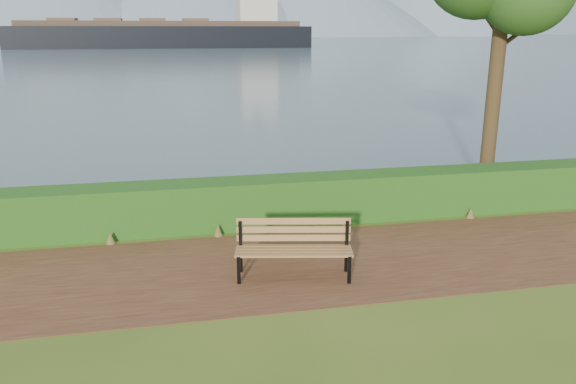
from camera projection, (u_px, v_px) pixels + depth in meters
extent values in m
plane|color=#455D1A|center=(292.00, 272.00, 9.69)|extent=(140.00, 140.00, 0.00)
cube|color=#4F2C1B|center=(289.00, 265.00, 9.97)|extent=(40.00, 3.40, 0.01)
cube|color=#1A4A15|center=(267.00, 202.00, 12.00)|extent=(32.00, 0.85, 1.00)
cube|color=#486274|center=(171.00, 39.00, 254.21)|extent=(700.00, 510.00, 0.00)
cone|color=gray|center=(154.00, 11.00, 407.27)|extent=(120.00, 120.00, 35.00)
cone|color=gray|center=(366.00, 9.00, 433.18)|extent=(130.00, 130.00, 40.00)
cube|color=black|center=(239.00, 270.00, 9.19)|extent=(0.07, 0.07, 0.49)
cube|color=black|center=(241.00, 247.00, 9.59)|extent=(0.07, 0.07, 0.93)
cube|color=black|center=(240.00, 253.00, 9.36)|extent=(0.16, 0.56, 0.05)
cube|color=black|center=(349.00, 270.00, 9.20)|extent=(0.07, 0.07, 0.49)
cube|color=black|center=(346.00, 247.00, 9.60)|extent=(0.07, 0.07, 0.93)
cube|color=black|center=(348.00, 252.00, 9.37)|extent=(0.16, 0.56, 0.05)
cube|color=#A3733F|center=(294.00, 256.00, 9.16)|extent=(1.93, 0.48, 0.04)
cube|color=#A3733F|center=(294.00, 252.00, 9.29)|extent=(1.93, 0.48, 0.04)
cube|color=#A3733F|center=(294.00, 249.00, 9.42)|extent=(1.93, 0.48, 0.04)
cube|color=#A3733F|center=(294.00, 246.00, 9.55)|extent=(1.93, 0.48, 0.04)
cube|color=#A3733F|center=(294.00, 238.00, 9.58)|extent=(1.92, 0.43, 0.11)
cube|color=#A3733F|center=(294.00, 229.00, 9.54)|extent=(1.92, 0.43, 0.11)
cube|color=#A3733F|center=(294.00, 221.00, 9.50)|extent=(1.92, 0.43, 0.11)
cylinder|color=#362216|center=(497.00, 67.00, 13.50)|extent=(0.35, 0.35, 6.37)
cylinder|color=#362216|center=(515.00, 36.00, 13.38)|extent=(0.93, 0.11, 0.70)
cylinder|color=#362216|center=(486.00, 17.00, 13.19)|extent=(0.72, 0.33, 0.64)
cube|color=black|center=(164.00, 42.00, 129.59)|extent=(67.88, 11.86, 6.77)
cube|color=#49352B|center=(163.00, 24.00, 128.49)|extent=(62.44, 10.70, 1.16)
cube|color=silver|center=(256.00, 1.00, 131.65)|extent=(8.85, 8.13, 10.64)
cube|color=brown|center=(63.00, 20.00, 123.67)|extent=(5.92, 6.49, 0.77)
cube|color=brown|center=(108.00, 20.00, 125.72)|extent=(5.92, 6.49, 0.77)
cube|color=brown|center=(153.00, 20.00, 127.78)|extent=(5.92, 6.49, 0.77)
cube|color=brown|center=(195.00, 20.00, 129.84)|extent=(5.92, 6.49, 0.77)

